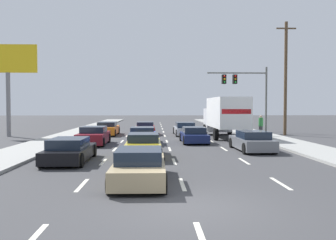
{
  "coord_description": "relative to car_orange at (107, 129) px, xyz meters",
  "views": [
    {
      "loc": [
        -0.96,
        -9.31,
        2.67
      ],
      "look_at": [
        0.03,
        16.13,
        1.68
      ],
      "focal_mm": 38.14,
      "sensor_mm": 36.0,
      "label": 1
    }
  ],
  "objects": [
    {
      "name": "traffic_signal_mast",
      "position": [
        13.35,
        3.37,
        4.31
      ],
      "size": [
        6.24,
        0.69,
        6.71
      ],
      "color": "#595B56",
      "rests_on": "ground_plane"
    },
    {
      "name": "car_black",
      "position": [
        0.28,
        -15.91,
        -0.02
      ],
      "size": [
        1.9,
        4.52,
        1.16
      ],
      "color": "black",
      "rests_on": "ground_plane"
    },
    {
      "name": "box_truck",
      "position": [
        10.29,
        -3.13,
        1.38
      ],
      "size": [
        2.66,
        8.61,
        3.37
      ],
      "color": "white",
      "rests_on": "ground_plane"
    },
    {
      "name": "car_blue",
      "position": [
        3.49,
        -7.61,
        -0.01
      ],
      "size": [
        1.95,
        4.35,
        1.19
      ],
      "color": "#1E389E",
      "rests_on": "ground_plane"
    },
    {
      "name": "car_maroon",
      "position": [
        0.12,
        -8.19,
        0.02
      ],
      "size": [
        1.92,
        4.2,
        1.26
      ],
      "color": "maroon",
      "rests_on": "ground_plane"
    },
    {
      "name": "ground_plane",
      "position": [
        5.28,
        1.25,
        -0.57
      ],
      "size": [
        140.0,
        140.0,
        0.0
      ],
      "primitive_type": "plane",
      "color": "#3D3D3F"
    },
    {
      "name": "car_navy",
      "position": [
        7.22,
        -7.23,
        -0.03
      ],
      "size": [
        1.89,
        4.06,
        1.16
      ],
      "color": "#141E4C",
      "rests_on": "ground_plane"
    },
    {
      "name": "car_yellow",
      "position": [
        3.76,
        -14.4,
        0.02
      ],
      "size": [
        1.9,
        4.28,
        1.25
      ],
      "color": "yellow",
      "rests_on": "ground_plane"
    },
    {
      "name": "car_silver",
      "position": [
        7.14,
        -0.27,
        -0.01
      ],
      "size": [
        1.94,
        4.69,
        1.2
      ],
      "color": "#B7BABF",
      "rests_on": "ground_plane"
    },
    {
      "name": "car_gray",
      "position": [
        10.17,
        -12.01,
        -0.01
      ],
      "size": [
        1.94,
        4.36,
        1.2
      ],
      "color": "slate",
      "rests_on": "ground_plane"
    },
    {
      "name": "car_orange",
      "position": [
        0.0,
        0.0,
        0.0
      ],
      "size": [
        1.89,
        4.65,
        1.23
      ],
      "color": "orange",
      "rests_on": "ground_plane"
    },
    {
      "name": "pedestrian_near_corner",
      "position": [
        13.43,
        -2.99,
        0.45
      ],
      "size": [
        0.38,
        0.38,
        1.75
      ],
      "color": "#3F3F42",
      "rests_on": "sidewalk_right"
    },
    {
      "name": "roadside_billboard",
      "position": [
        -8.47,
        -1.25,
        5.36
      ],
      "size": [
        5.07,
        0.36,
        8.06
      ],
      "color": "slate",
      "rests_on": "ground_plane"
    },
    {
      "name": "car_tan",
      "position": [
        3.81,
        -20.63,
        -0.01
      ],
      "size": [
        1.88,
        4.51,
        1.2
      ],
      "color": "tan",
      "rests_on": "ground_plane"
    },
    {
      "name": "sidewalk_right",
      "position": [
        13.77,
        -3.75,
        -0.5
      ],
      "size": [
        3.08,
        80.0,
        0.14
      ],
      "primitive_type": "cube",
      "color": "#9E9E99",
      "rests_on": "ground_plane"
    },
    {
      "name": "sidewalk_left",
      "position": [
        -3.21,
        -3.75,
        -0.5
      ],
      "size": [
        3.08,
        80.0,
        0.14
      ],
      "primitive_type": "cube",
      "color": "#9E9E99",
      "rests_on": "ground_plane"
    },
    {
      "name": "utility_pole_mid",
      "position": [
        16.33,
        -0.84,
        4.74
      ],
      "size": [
        1.8,
        0.28,
        10.34
      ],
      "color": "brown",
      "rests_on": "ground_plane"
    },
    {
      "name": "car_red",
      "position": [
        3.47,
        0.63,
        -0.0
      ],
      "size": [
        1.88,
        4.32,
        1.2
      ],
      "color": "red",
      "rests_on": "ground_plane"
    },
    {
      "name": "lane_markings",
      "position": [
        5.28,
        -3.51,
        -0.56
      ],
      "size": [
        6.94,
        57.0,
        0.01
      ],
      "color": "silver",
      "rests_on": "ground_plane"
    }
  ]
}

